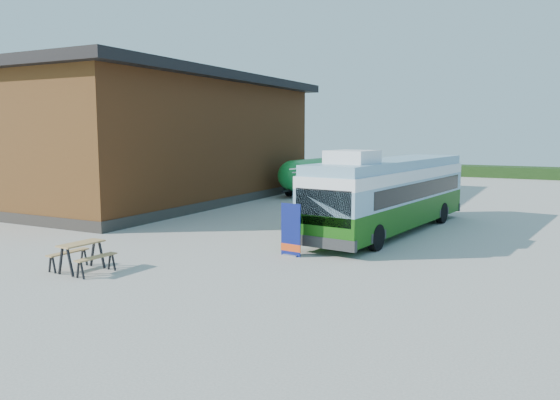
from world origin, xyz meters
The scene contains 10 objects.
ground centered at (0.00, 0.00, 0.00)m, with size 100.00×100.00×0.00m, color #BCB7AD.
barn centered at (-10.50, 10.00, 3.59)m, with size 9.60×21.20×7.50m.
hedge centered at (8.00, 38.00, 0.50)m, with size 40.00×3.00×1.00m, color #264419.
bus centered at (3.95, 5.94, 1.68)m, with size 3.87×11.68×3.52m.
awning centered at (1.90, 5.84, 2.56)m, with size 3.17×4.56×0.52m.
banner centered at (2.23, -0.03, 0.74)m, with size 0.78×0.25×1.80m.
picnic_table centered at (-2.45, -4.78, 0.66)m, with size 1.64×1.48×0.89m.
person_a centered at (0.36, 7.24, 0.97)m, with size 0.71×0.46×1.94m, color #999999.
person_b centered at (-0.14, 12.09, 0.90)m, with size 0.88×0.68×1.80m, color #999999.
slurry_tanker centered at (-4.66, 16.71, 1.38)m, with size 2.26×6.48×2.39m.
Camera 1 is at (10.23, -16.30, 4.19)m, focal length 35.00 mm.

